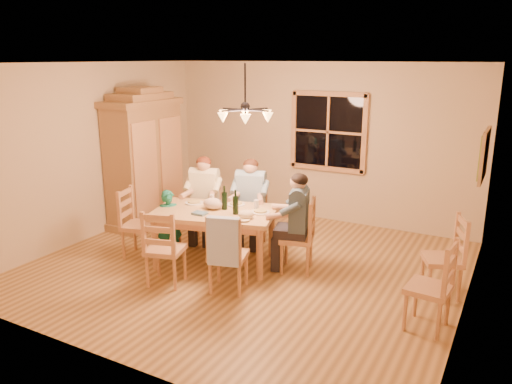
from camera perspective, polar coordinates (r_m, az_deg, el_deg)
The scene contains 33 objects.
floor at distance 6.89m, azimuth -1.14°, elevation -8.52°, with size 5.50×5.50×0.00m, color olive.
ceiling at distance 6.31m, azimuth -1.27°, elevation 14.53°, with size 5.50×5.00×0.02m, color white.
wall_back at distance 8.69m, azimuth 7.04°, elevation 5.66°, with size 5.50×0.02×2.70m, color beige.
wall_left at distance 8.16m, azimuth -18.26°, elevation 4.40°, with size 0.02×5.00×2.70m, color beige.
wall_right at distance 5.67m, azimuth 23.71°, elevation -0.64°, with size 0.02×5.00×2.70m, color beige.
window at distance 8.56m, azimuth 8.25°, elevation 6.83°, with size 1.30×0.06×1.30m.
painting at distance 6.79m, azimuth 24.60°, elevation 3.87°, with size 0.06×0.78×0.64m.
chandelier at distance 6.35m, azimuth -1.23°, elevation 8.91°, with size 0.77×0.68×0.71m.
armoire at distance 8.57m, azimuth -12.60°, elevation 3.29°, with size 0.66×1.40×2.30m.
dining_table at distance 6.82m, azimuth -4.72°, elevation -2.95°, with size 1.84×1.40×0.76m.
chair_far_left at distance 7.75m, azimuth -5.84°, elevation -3.47°, with size 0.54×0.52×0.99m.
chair_far_right at distance 7.56m, azimuth -0.61°, elevation -3.88°, with size 0.54×0.52×0.99m.
chair_near_left at distance 6.41m, azimuth -10.25°, elevation -7.74°, with size 0.54×0.52×0.99m.
chair_near_right at distance 6.15m, azimuth -3.16°, elevation -8.52°, with size 0.54×0.52×0.99m.
chair_end_left at distance 7.34m, azimuth -13.15°, elevation -4.87°, with size 0.52×0.54×0.99m.
chair_end_right at distance 6.70m, azimuth 4.67°, elevation -6.48°, with size 0.52×0.54×0.99m.
adult_woman at distance 7.59m, azimuth -5.95°, elevation 0.38°, with size 0.48×0.51×0.87m.
adult_plaid_man at distance 7.40m, azimuth -0.62°, elevation 0.06°, with size 0.48×0.51×0.87m.
adult_slate_man at distance 6.52m, azimuth 4.77°, elevation -2.08°, with size 0.51×0.48×0.87m.
towel at distance 5.83m, azimuth -3.73°, elevation -5.67°, with size 0.38×0.10×0.58m, color #A1B7DB.
wine_bottle_a at distance 6.78m, azimuth -3.62°, elevation -0.66°, with size 0.08×0.08×0.33m, color black.
wine_bottle_b at distance 6.57m, azimuth -2.36°, elevation -1.16°, with size 0.08×0.08×0.33m, color black.
plate_woman at distance 7.13m, azimuth -7.08°, elevation -1.24°, with size 0.26×0.26×0.02m, color white.
plate_plaid at distance 7.01m, azimuth -2.30°, elevation -1.43°, with size 0.26×0.26×0.02m, color white.
plate_slate at distance 6.65m, azimuth 0.50°, elevation -2.33°, with size 0.26×0.26×0.02m, color white.
wine_glass_a at distance 7.04m, azimuth -5.05°, elevation -0.87°, with size 0.06×0.06×0.14m, color silver.
wine_glass_b at distance 6.76m, azimuth 0.04°, elevation -1.49°, with size 0.06×0.06×0.14m, color silver.
cap at distance 6.42m, azimuth -1.17°, elevation -2.56°, with size 0.20×0.20×0.11m, color #D1BC8B.
napkin at distance 6.63m, azimuth -6.45°, elevation -2.43°, with size 0.18×0.14×0.03m, color slate.
cloth_bundle at distance 6.83m, azimuth -4.94°, elevation -1.32°, with size 0.28×0.22×0.15m, color tan.
child at distance 7.14m, azimuth -9.85°, elevation -3.67°, with size 0.36×0.24×0.98m, color #1B7B65.
chair_spare_front at distance 5.62m, azimuth 18.99°, elevation -11.75°, with size 0.46×0.48×0.99m.
chair_spare_back at distance 6.41m, azimuth 20.38°, elevation -8.47°, with size 0.56×0.57×0.99m.
Camera 1 is at (3.13, -5.48, 2.77)m, focal length 35.00 mm.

